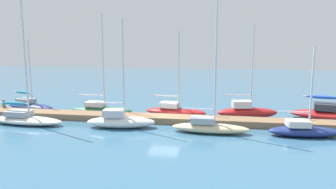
{
  "coord_description": "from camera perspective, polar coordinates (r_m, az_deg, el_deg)",
  "views": [
    {
      "loc": [
        4.59,
        -24.59,
        6.27
      ],
      "look_at": [
        0.0,
        2.0,
        2.0
      ],
      "focal_mm": 33.07,
      "sensor_mm": 36.0,
      "label": 1
    }
  ],
  "objects": [
    {
      "name": "dock_pier",
      "position": [
        25.72,
        -0.76,
        -4.51
      ],
      "size": [
        31.58,
        1.88,
        0.52
      ],
      "primitive_type": "cube",
      "color": "#846647",
      "rests_on": "ground_plane"
    },
    {
      "name": "sailboat_6",
      "position": [
        27.95,
        14.3,
        -2.97
      ],
      "size": [
        5.45,
        2.47,
        7.89
      ],
      "rotation": [
        0.0,
        0.0,
        0.19
      ],
      "color": "#B21E1E",
      "rests_on": "ground_plane"
    },
    {
      "name": "sailboat_4",
      "position": [
        27.87,
        1.25,
        -2.94
      ],
      "size": [
        5.71,
        2.25,
        7.55
      ],
      "rotation": [
        0.0,
        0.0,
        -0.11
      ],
      "color": "#B21E1E",
      "rests_on": "ground_plane"
    },
    {
      "name": "ground_plane",
      "position": [
        25.79,
        -0.76,
        -5.08
      ],
      "size": [
        120.0,
        120.0,
        0.0
      ],
      "primitive_type": "plane",
      "color": "#386684"
    },
    {
      "name": "dock_piling_near_end",
      "position": [
        32.79,
        -27.98,
        -1.97
      ],
      "size": [
        0.28,
        0.28,
        1.27
      ],
      "primitive_type": "cylinder",
      "color": "#846647",
      "rests_on": "ground_plane"
    },
    {
      "name": "sailboat_2",
      "position": [
        29.46,
        -12.27,
        -2.5
      ],
      "size": [
        5.89,
        1.74,
        9.03
      ],
      "rotation": [
        0.0,
        0.0,
        0.02
      ],
      "color": "#2D7047",
      "rests_on": "ground_plane"
    },
    {
      "name": "sailboat_7",
      "position": [
        23.7,
        23.8,
        -5.97
      ],
      "size": [
        5.16,
        2.04,
        6.25
      ],
      "rotation": [
        0.0,
        0.0,
        0.09
      ],
      "color": "navy",
      "rests_on": "ground_plane"
    },
    {
      "name": "sailboat_0",
      "position": [
        33.38,
        -24.13,
        -1.76
      ],
      "size": [
        5.69,
        2.85,
        6.84
      ],
      "rotation": [
        0.0,
        0.0,
        -0.24
      ],
      "color": "navy",
      "rests_on": "ground_plane"
    },
    {
      "name": "sailboat_3",
      "position": [
        24.2,
        -8.82,
        -4.71
      ],
      "size": [
        5.45,
        2.36,
        8.25
      ],
      "rotation": [
        0.0,
        0.0,
        0.14
      ],
      "color": "white",
      "rests_on": "ground_plane"
    },
    {
      "name": "sailboat_5",
      "position": [
        22.73,
        7.66,
        -5.73
      ],
      "size": [
        5.65,
        1.63,
        9.33
      ],
      "rotation": [
        0.0,
        0.0,
        -0.02
      ],
      "color": "beige",
      "rests_on": "ground_plane"
    },
    {
      "name": "sailboat_1",
      "position": [
        27.45,
        -24.88,
        -3.89
      ],
      "size": [
        6.49,
        2.2,
        10.8
      ],
      "rotation": [
        0.0,
        0.0,
        -0.06
      ],
      "color": "white",
      "rests_on": "ground_plane"
    }
  ]
}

